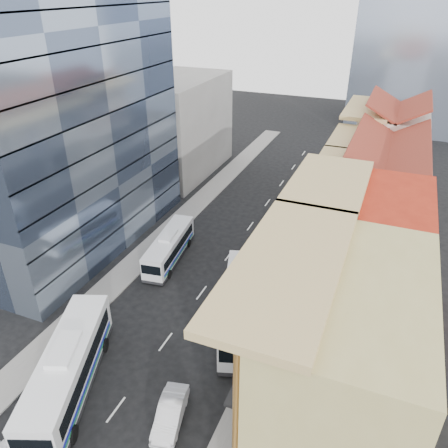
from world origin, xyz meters
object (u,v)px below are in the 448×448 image
at_px(bus_left_near, 68,368).
at_px(office_tower, 58,107).
at_px(bus_right, 241,306).
at_px(sedan_right, 170,413).
at_px(bus_left_far, 169,247).
at_px(shophouse_tan, 343,365).
at_px(sedan_left, 13,446).

bearing_deg(bus_left_near, office_tower, 105.32).
height_order(bus_right, sedan_right, bus_right).
relative_size(office_tower, bus_right, 2.44).
distance_m(bus_left_far, bus_right, 12.31).
bearing_deg(office_tower, shophouse_tan, -24.30).
height_order(bus_left_far, bus_right, bus_right).
bearing_deg(office_tower, bus_left_near, -53.47).
bearing_deg(office_tower, bus_left_far, -0.25).
xyz_separation_m(sedan_left, sedan_right, (7.92, 5.73, 0.11)).
bearing_deg(bus_left_far, shophouse_tan, -43.26).
height_order(office_tower, sedan_left, office_tower).
relative_size(shophouse_tan, bus_right, 1.14).
xyz_separation_m(shophouse_tan, bus_right, (-9.11, 7.37, -4.03)).
xyz_separation_m(office_tower, bus_right, (21.89, -6.63, -13.03)).
bearing_deg(sedan_right, bus_left_far, 105.21).
xyz_separation_m(shophouse_tan, bus_left_near, (-17.95, -3.63, -4.00)).
relative_size(office_tower, bus_left_near, 2.40).
relative_size(office_tower, bus_left_far, 3.08).
xyz_separation_m(office_tower, sedan_left, (12.99, -23.05, -14.36)).
distance_m(shophouse_tan, office_tower, 35.19).
height_order(bus_left_near, sedan_right, bus_left_near).
height_order(office_tower, bus_left_near, office_tower).
height_order(shophouse_tan, sedan_right, shophouse_tan).
relative_size(bus_left_near, bus_left_far, 1.28).
bearing_deg(bus_left_near, shophouse_tan, -9.79).
xyz_separation_m(bus_left_far, sedan_left, (1.49, -23.00, -0.92)).
bearing_deg(bus_right, bus_left_far, 130.36).
distance_m(bus_right, sedan_right, 10.80).
bearing_deg(shophouse_tan, bus_right, 141.05).
bearing_deg(shophouse_tan, bus_left_far, 144.42).
height_order(shophouse_tan, sedan_left, shophouse_tan).
distance_m(bus_left_near, bus_left_far, 17.65).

